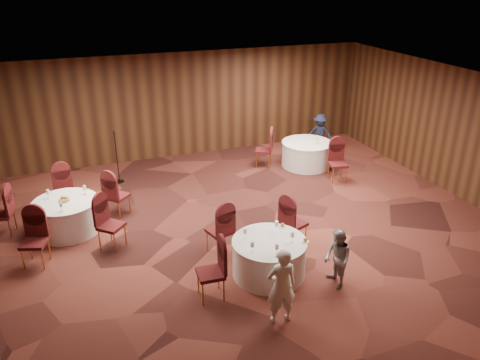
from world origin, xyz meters
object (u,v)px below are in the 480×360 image
object	(u,v)px
table_main	(269,258)
woman_b	(337,259)
table_right	(306,154)
woman_a	(281,286)
table_left	(67,216)
man_c	(320,134)
mic_stand	(118,168)

from	to	relation	value
table_main	woman_b	xyz separation A→B (m)	(1.02, -0.74, 0.20)
table_right	woman_a	bearing A→B (deg)	-121.22
table_main	table_left	size ratio (longest dim) A/B	1.00
table_main	woman_b	size ratio (longest dim) A/B	1.23
table_left	table_right	world-z (taller)	same
table_main	man_c	bearing A→B (deg)	53.04
table_right	man_c	distance (m)	1.28
table_main	table_left	world-z (taller)	same
mic_stand	woman_b	world-z (taller)	mic_stand
woman_a	man_c	world-z (taller)	woman_a
mic_stand	woman_a	distance (m)	6.93
mic_stand	woman_b	bearing A→B (deg)	-62.67
mic_stand	woman_b	distance (m)	6.93
table_right	woman_a	size ratio (longest dim) A/B	1.07
table_right	man_c	size ratio (longest dim) A/B	1.17
mic_stand	table_right	bearing A→B (deg)	-7.71
table_right	man_c	xyz separation A→B (m)	(0.91, 0.86, 0.26)
woman_a	woman_b	size ratio (longest dim) A/B	1.20
table_main	table_right	size ratio (longest dim) A/B	0.95
table_right	table_main	bearing A→B (deg)	-124.85
man_c	table_right	bearing A→B (deg)	-93.66
table_main	woman_a	xyz separation A→B (m)	(-0.34, -1.27, 0.32)
table_left	woman_a	world-z (taller)	woman_a
table_left	man_c	size ratio (longest dim) A/B	1.12
table_left	man_c	xyz separation A→B (m)	(7.73, 2.45, 0.26)
man_c	table_main	bearing A→B (deg)	-84.02
table_main	mic_stand	bearing A→B (deg)	111.73
woman_a	man_c	xyz separation A→B (m)	(4.52, 6.81, -0.06)
woman_a	woman_b	world-z (taller)	woman_a
table_left	woman_a	size ratio (longest dim) A/B	1.02
table_left	mic_stand	world-z (taller)	mic_stand
woman_a	woman_b	distance (m)	1.47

